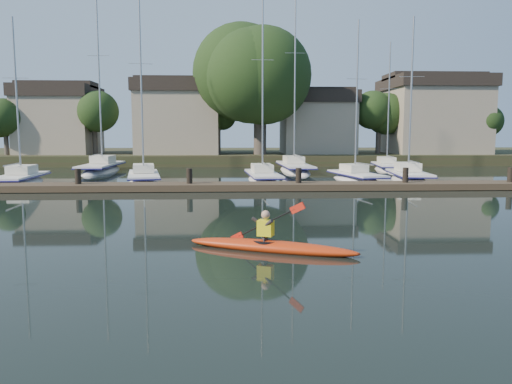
{
  "coord_description": "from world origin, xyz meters",
  "views": [
    {
      "loc": [
        -0.61,
        -13.28,
        3.18
      ],
      "look_at": [
        0.15,
        3.1,
        1.2
      ],
      "focal_mm": 35.0,
      "sensor_mm": 36.0,
      "label": 1
    }
  ],
  "objects_px": {
    "sailboat_3": "(356,183)",
    "sailboat_7": "(387,172)",
    "sailboat_5": "(102,174)",
    "dock": "(244,186)",
    "sailboat_2": "(263,183)",
    "sailboat_4": "(408,184)",
    "sailboat_0": "(21,187)",
    "kayak": "(270,244)",
    "sailboat_1": "(144,185)",
    "sailboat_6": "(295,174)"
  },
  "relations": [
    {
      "from": "sailboat_4",
      "to": "sailboat_6",
      "type": "relative_size",
      "value": 0.73
    },
    {
      "from": "dock",
      "to": "sailboat_2",
      "type": "relative_size",
      "value": 2.55
    },
    {
      "from": "sailboat_2",
      "to": "sailboat_6",
      "type": "bearing_deg",
      "value": 64.89
    },
    {
      "from": "sailboat_2",
      "to": "sailboat_5",
      "type": "bearing_deg",
      "value": 142.88
    },
    {
      "from": "sailboat_0",
      "to": "sailboat_4",
      "type": "relative_size",
      "value": 0.96
    },
    {
      "from": "dock",
      "to": "sailboat_6",
      "type": "relative_size",
      "value": 2.11
    },
    {
      "from": "sailboat_0",
      "to": "sailboat_5",
      "type": "bearing_deg",
      "value": 72.09
    },
    {
      "from": "sailboat_1",
      "to": "kayak",
      "type": "bearing_deg",
      "value": -80.92
    },
    {
      "from": "sailboat_0",
      "to": "sailboat_4",
      "type": "height_order",
      "value": "sailboat_4"
    },
    {
      "from": "dock",
      "to": "sailboat_7",
      "type": "xyz_separation_m",
      "value": [
        12.24,
        13.71,
        -0.38
      ]
    },
    {
      "from": "sailboat_7",
      "to": "sailboat_6",
      "type": "bearing_deg",
      "value": -166.6
    },
    {
      "from": "sailboat_2",
      "to": "kayak",
      "type": "bearing_deg",
      "value": -96.69
    },
    {
      "from": "sailboat_0",
      "to": "sailboat_4",
      "type": "bearing_deg",
      "value": -1.36
    },
    {
      "from": "sailboat_1",
      "to": "sailboat_7",
      "type": "relative_size",
      "value": 1.1
    },
    {
      "from": "dock",
      "to": "sailboat_0",
      "type": "xyz_separation_m",
      "value": [
        -13.66,
        3.75,
        -0.39
      ]
    },
    {
      "from": "dock",
      "to": "sailboat_4",
      "type": "distance_m",
      "value": 11.73
    },
    {
      "from": "sailboat_3",
      "to": "sailboat_7",
      "type": "distance_m",
      "value": 10.17
    },
    {
      "from": "sailboat_1",
      "to": "sailboat_3",
      "type": "relative_size",
      "value": 1.13
    },
    {
      "from": "dock",
      "to": "sailboat_7",
      "type": "height_order",
      "value": "sailboat_7"
    },
    {
      "from": "sailboat_3",
      "to": "dock",
      "type": "bearing_deg",
      "value": -157.85
    },
    {
      "from": "sailboat_1",
      "to": "sailboat_4",
      "type": "bearing_deg",
      "value": -11.14
    },
    {
      "from": "sailboat_3",
      "to": "sailboat_7",
      "type": "bearing_deg",
      "value": 51.05
    },
    {
      "from": "sailboat_4",
      "to": "sailboat_7",
      "type": "relative_size",
      "value": 1.01
    },
    {
      "from": "dock",
      "to": "sailboat_4",
      "type": "bearing_deg",
      "value": 22.73
    },
    {
      "from": "kayak",
      "to": "sailboat_4",
      "type": "height_order",
      "value": "sailboat_4"
    },
    {
      "from": "sailboat_4",
      "to": "sailboat_7",
      "type": "xyz_separation_m",
      "value": [
        1.43,
        9.18,
        0.02
      ]
    },
    {
      "from": "sailboat_0",
      "to": "sailboat_5",
      "type": "height_order",
      "value": "sailboat_5"
    },
    {
      "from": "sailboat_3",
      "to": "sailboat_5",
      "type": "xyz_separation_m",
      "value": [
        -18.58,
        8.45,
        -0.03
      ]
    },
    {
      "from": "kayak",
      "to": "sailboat_3",
      "type": "height_order",
      "value": "sailboat_3"
    },
    {
      "from": "sailboat_5",
      "to": "sailboat_7",
      "type": "relative_size",
      "value": 1.35
    },
    {
      "from": "sailboat_2",
      "to": "sailboat_7",
      "type": "height_order",
      "value": "sailboat_2"
    },
    {
      "from": "kayak",
      "to": "sailboat_7",
      "type": "distance_m",
      "value": 30.31
    },
    {
      "from": "sailboat_4",
      "to": "sailboat_6",
      "type": "bearing_deg",
      "value": 134.52
    },
    {
      "from": "sailboat_0",
      "to": "kayak",
      "type": "bearing_deg",
      "value": -55.15
    },
    {
      "from": "sailboat_2",
      "to": "sailboat_5",
      "type": "height_order",
      "value": "sailboat_5"
    },
    {
      "from": "sailboat_0",
      "to": "sailboat_7",
      "type": "height_order",
      "value": "sailboat_7"
    },
    {
      "from": "sailboat_2",
      "to": "sailboat_4",
      "type": "height_order",
      "value": "sailboat_2"
    },
    {
      "from": "kayak",
      "to": "sailboat_0",
      "type": "distance_m",
      "value": 22.77
    },
    {
      "from": "sailboat_1",
      "to": "sailboat_6",
      "type": "height_order",
      "value": "sailboat_6"
    },
    {
      "from": "sailboat_1",
      "to": "sailboat_2",
      "type": "distance_m",
      "value": 7.66
    },
    {
      "from": "sailboat_2",
      "to": "sailboat_3",
      "type": "bearing_deg",
      "value": -6.23
    },
    {
      "from": "sailboat_4",
      "to": "sailboat_7",
      "type": "height_order",
      "value": "sailboat_7"
    },
    {
      "from": "kayak",
      "to": "sailboat_4",
      "type": "bearing_deg",
      "value": 83.22
    },
    {
      "from": "dock",
      "to": "sailboat_2",
      "type": "distance_m",
      "value": 5.2
    },
    {
      "from": "sailboat_1",
      "to": "sailboat_7",
      "type": "height_order",
      "value": "sailboat_1"
    },
    {
      "from": "kayak",
      "to": "dock",
      "type": "xyz_separation_m",
      "value": [
        -0.38,
        14.18,
        0.02
      ]
    },
    {
      "from": "dock",
      "to": "sailboat_4",
      "type": "xyz_separation_m",
      "value": [
        10.81,
        4.53,
        -0.39
      ]
    },
    {
      "from": "kayak",
      "to": "sailboat_0",
      "type": "height_order",
      "value": "sailboat_0"
    },
    {
      "from": "kayak",
      "to": "sailboat_7",
      "type": "bearing_deg",
      "value": 89.32
    },
    {
      "from": "sailboat_6",
      "to": "sailboat_4",
      "type": "bearing_deg",
      "value": -54.08
    }
  ]
}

